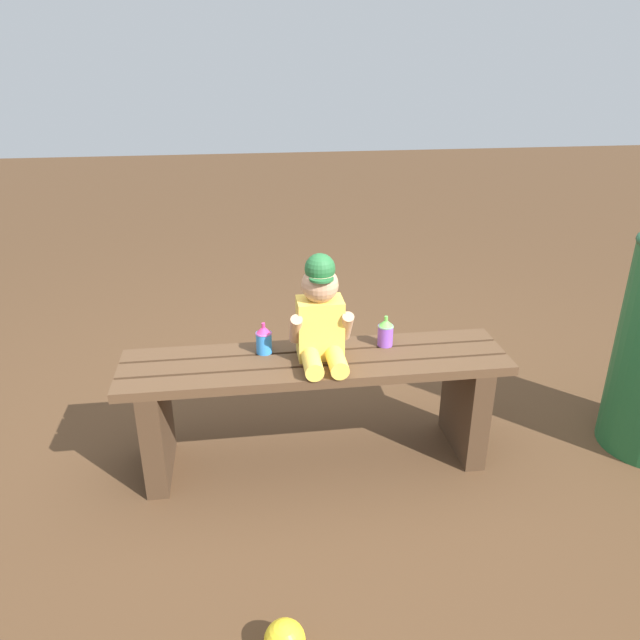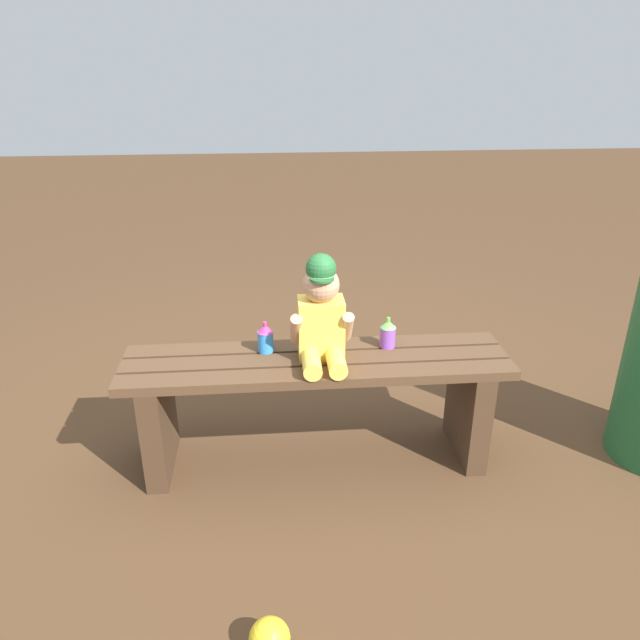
{
  "view_description": "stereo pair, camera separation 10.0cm",
  "coord_description": "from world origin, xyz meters",
  "px_view_note": "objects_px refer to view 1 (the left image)",
  "views": [
    {
      "loc": [
        -0.26,
        -2.02,
        1.53
      ],
      "look_at": [
        0.01,
        -0.05,
        0.64
      ],
      "focal_mm": 34.13,
      "sensor_mm": 36.0,
      "label": 1
    },
    {
      "loc": [
        -0.16,
        -2.03,
        1.53
      ],
      "look_at": [
        0.01,
        -0.05,
        0.64
      ],
      "focal_mm": 34.13,
      "sensor_mm": 36.0,
      "label": 2
    }
  ],
  "objects_px": {
    "park_bench": "(316,393)",
    "toy_ball": "(285,640)",
    "child_figure": "(321,315)",
    "sippy_cup_left": "(264,339)",
    "sippy_cup_right": "(385,332)"
  },
  "relations": [
    {
      "from": "park_bench",
      "to": "toy_ball",
      "type": "relative_size",
      "value": 12.77
    },
    {
      "from": "park_bench",
      "to": "toy_ball",
      "type": "xyz_separation_m",
      "value": [
        -0.2,
        -0.87,
        -0.25
      ]
    },
    {
      "from": "park_bench",
      "to": "child_figure",
      "type": "xyz_separation_m",
      "value": [
        0.02,
        0.0,
        0.33
      ]
    },
    {
      "from": "sippy_cup_left",
      "to": "toy_ball",
      "type": "bearing_deg",
      "value": -90.54
    },
    {
      "from": "child_figure",
      "to": "sippy_cup_right",
      "type": "xyz_separation_m",
      "value": [
        0.27,
        0.07,
        -0.12
      ]
    },
    {
      "from": "park_bench",
      "to": "sippy_cup_left",
      "type": "xyz_separation_m",
      "value": [
        -0.19,
        0.07,
        0.21
      ]
    },
    {
      "from": "toy_ball",
      "to": "sippy_cup_right",
      "type": "bearing_deg",
      "value": 62.77
    },
    {
      "from": "park_bench",
      "to": "sippy_cup_left",
      "type": "bearing_deg",
      "value": 158.65
    },
    {
      "from": "toy_ball",
      "to": "child_figure",
      "type": "bearing_deg",
      "value": 75.93
    },
    {
      "from": "child_figure",
      "to": "toy_ball",
      "type": "distance_m",
      "value": 1.07
    },
    {
      "from": "park_bench",
      "to": "sippy_cup_right",
      "type": "height_order",
      "value": "sippy_cup_right"
    },
    {
      "from": "park_bench",
      "to": "sippy_cup_right",
      "type": "bearing_deg",
      "value": 14.57
    },
    {
      "from": "child_figure",
      "to": "sippy_cup_left",
      "type": "height_order",
      "value": "child_figure"
    },
    {
      "from": "park_bench",
      "to": "child_figure",
      "type": "bearing_deg",
      "value": 10.37
    },
    {
      "from": "park_bench",
      "to": "toy_ball",
      "type": "bearing_deg",
      "value": -102.91
    }
  ]
}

